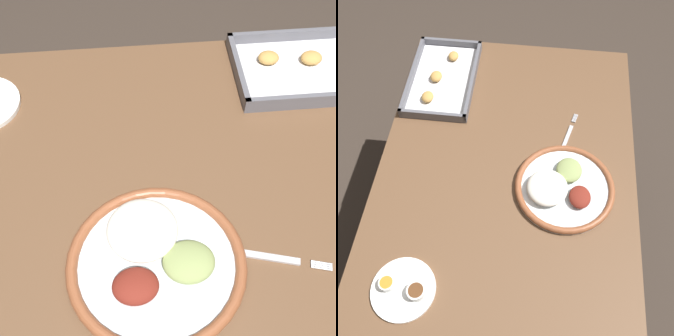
% 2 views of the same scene
% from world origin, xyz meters
% --- Properties ---
extents(ground_plane, '(8.00, 8.00, 0.00)m').
position_xyz_m(ground_plane, '(0.00, 0.00, 0.00)').
color(ground_plane, '#382D26').
extents(dining_table, '(1.12, 0.79, 0.70)m').
position_xyz_m(dining_table, '(0.00, 0.00, 0.59)').
color(dining_table, brown).
rests_on(dining_table, ground_plane).
extents(dinner_plate, '(0.30, 0.30, 0.05)m').
position_xyz_m(dinner_plate, '(-0.05, -0.17, 0.72)').
color(dinner_plate, silver).
rests_on(dinner_plate, dining_table).
extents(fork, '(0.19, 0.06, 0.00)m').
position_xyz_m(fork, '(0.13, -0.18, 0.71)').
color(fork, '#B2B2B7').
rests_on(fork, dining_table).
extents(saucer_plate, '(0.17, 0.17, 0.04)m').
position_xyz_m(saucer_plate, '(-0.40, 0.22, 0.71)').
color(saucer_plate, white).
rests_on(saucer_plate, dining_table).
extents(baking_tray, '(0.36, 0.23, 0.03)m').
position_xyz_m(baking_tray, '(0.34, 0.27, 0.71)').
color(baking_tray, '#595960').
rests_on(baking_tray, dining_table).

